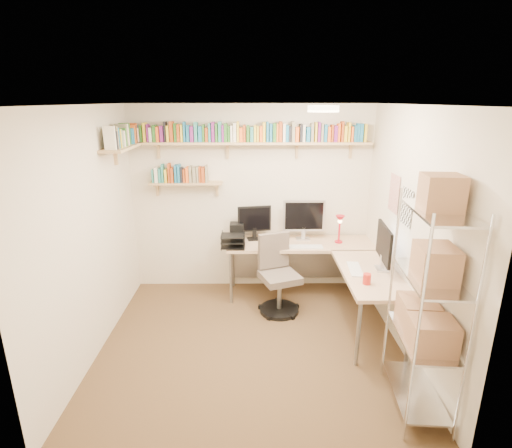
{
  "coord_description": "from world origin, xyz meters",
  "views": [
    {
      "loc": [
        0.02,
        -3.75,
        2.54
      ],
      "look_at": [
        0.06,
        0.55,
        1.2
      ],
      "focal_mm": 28.0,
      "sensor_mm": 36.0,
      "label": 1
    }
  ],
  "objects": [
    {
      "name": "office_chair",
      "position": [
        0.33,
        0.75,
        0.41
      ],
      "size": [
        0.55,
        0.56,
        0.98
      ],
      "rotation": [
        0.0,
        0.0,
        0.35
      ],
      "color": "black",
      "rests_on": "ground"
    },
    {
      "name": "room_shell",
      "position": [
        0.0,
        0.0,
        1.55
      ],
      "size": [
        3.24,
        3.04,
        2.52
      ],
      "color": "beige",
      "rests_on": "ground"
    },
    {
      "name": "wire_rack",
      "position": [
        1.41,
        -0.92,
        1.13
      ],
      "size": [
        0.46,
        0.83,
        2.02
      ],
      "rotation": [
        0.0,
        0.0,
        -0.09
      ],
      "color": "silver",
      "rests_on": "ground"
    },
    {
      "name": "ground",
      "position": [
        0.0,
        0.0,
        0.0
      ],
      "size": [
        3.2,
        3.2,
        0.0
      ],
      "primitive_type": "plane",
      "color": "#4A341F",
      "rests_on": "ground"
    },
    {
      "name": "corner_desk",
      "position": [
        0.7,
        0.94,
        0.74
      ],
      "size": [
        1.99,
        1.89,
        1.29
      ],
      "color": "tan",
      "rests_on": "ground"
    },
    {
      "name": "wall_shelves",
      "position": [
        -0.42,
        1.3,
        2.03
      ],
      "size": [
        3.12,
        1.09,
        0.8
      ],
      "color": "tan",
      "rests_on": "ground"
    }
  ]
}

